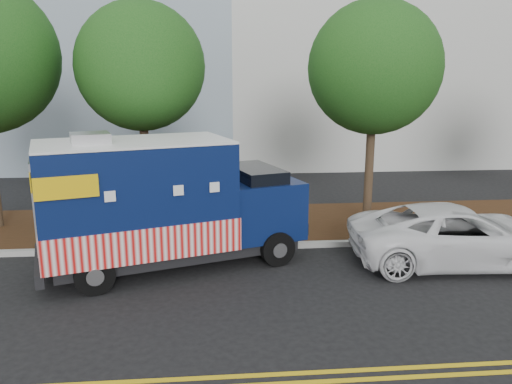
{
  "coord_description": "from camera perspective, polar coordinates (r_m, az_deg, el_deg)",
  "views": [
    {
      "loc": [
        1.06,
        -11.33,
        4.54
      ],
      "look_at": [
        2.1,
        0.6,
        1.76
      ],
      "focal_mm": 35.0,
      "sensor_mm": 36.0,
      "label": 1
    }
  ],
  "objects": [
    {
      "name": "ground",
      "position": [
        12.25,
        -9.68,
        -8.88
      ],
      "size": [
        120.0,
        120.0,
        0.0
      ],
      "primitive_type": "plane",
      "color": "black",
      "rests_on": "ground"
    },
    {
      "name": "curb",
      "position": [
        13.53,
        -9.23,
        -6.38
      ],
      "size": [
        120.0,
        0.18,
        0.15
      ],
      "primitive_type": "cube",
      "color": "#9E9E99",
      "rests_on": "ground"
    },
    {
      "name": "mulch_strip",
      "position": [
        15.53,
        -8.68,
        -3.8
      ],
      "size": [
        120.0,
        4.0,
        0.15
      ],
      "primitive_type": "cube",
      "color": "black",
      "rests_on": "ground"
    },
    {
      "name": "centerline_near",
      "position": [
        8.31,
        -12.23,
        -20.34
      ],
      "size": [
        120.0,
        0.1,
        0.01
      ],
      "primitive_type": "cube",
      "color": "gold",
      "rests_on": "ground"
    },
    {
      "name": "tree_b",
      "position": [
        15.08,
        -13.04,
        13.76
      ],
      "size": [
        3.68,
        3.68,
        6.67
      ],
      "color": "#38281C",
      "rests_on": "ground"
    },
    {
      "name": "tree_c",
      "position": [
        15.4,
        13.38,
        13.62
      ],
      "size": [
        3.9,
        3.9,
        6.74
      ],
      "color": "#38281C",
      "rests_on": "ground"
    },
    {
      "name": "food_truck",
      "position": [
        12.15,
        -10.9,
        -1.63
      ],
      "size": [
        6.7,
        4.1,
        3.33
      ],
      "rotation": [
        0.0,
        0.0,
        0.31
      ],
      "color": "black",
      "rests_on": "ground"
    },
    {
      "name": "white_car",
      "position": [
        13.29,
        22.08,
        -4.6
      ],
      "size": [
        5.37,
        2.7,
        1.46
      ],
      "primitive_type": "imported",
      "rotation": [
        0.0,
        0.0,
        1.52
      ],
      "color": "white",
      "rests_on": "ground"
    }
  ]
}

